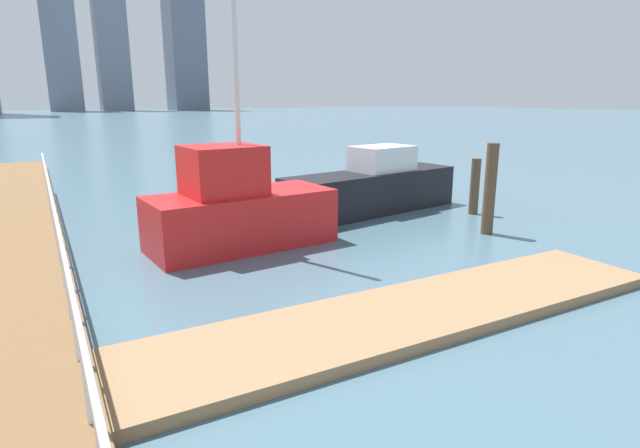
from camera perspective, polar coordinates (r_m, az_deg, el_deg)
ground_plane at (r=19.43m, az=-18.75°, el=2.96°), size 300.00×300.00×0.00m
floating_dock at (r=8.35m, az=9.43°, el=-10.01°), size 10.05×2.00×0.18m
boardwalk_railing at (r=8.62m, az=-26.94°, el=-2.66°), size 0.06×26.40×1.08m
dock_piling_2 at (r=13.79m, az=18.48°, el=3.72°), size 0.30×0.30×2.35m
dock_piling_4 at (r=16.13m, az=16.93°, el=4.05°), size 0.28×0.28×1.70m
moored_boat_1 at (r=15.89m, az=5.90°, el=4.09°), size 6.22×2.57×2.01m
moored_boat_2 at (r=12.10m, az=-9.19°, el=1.73°), size 4.45×2.22×8.10m
skyline_tower_3 at (r=155.49m, az=-27.18°, el=18.15°), size 8.41×10.63×37.55m
skyline_tower_4 at (r=157.72m, az=-22.49°, el=19.86°), size 8.22×7.19×44.86m
skyline_tower_5 at (r=156.01m, az=-14.97°, el=19.36°), size 9.32×12.39×38.77m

